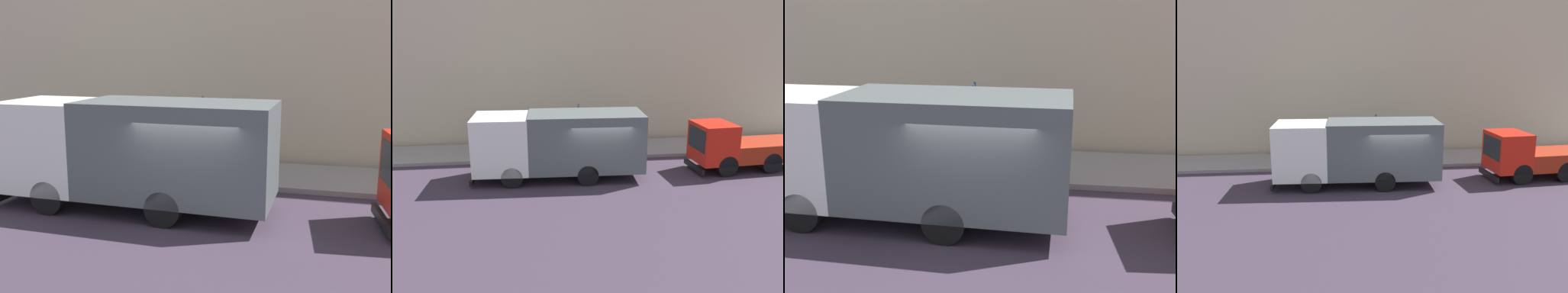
% 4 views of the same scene
% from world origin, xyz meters
% --- Properties ---
extents(ground, '(80.00, 80.00, 0.00)m').
position_xyz_m(ground, '(0.00, 0.00, 0.00)').
color(ground, '#3A2E3E').
extents(sidewalk, '(3.21, 30.00, 0.16)m').
position_xyz_m(sidewalk, '(4.60, 0.00, 0.08)').
color(sidewalk, gray).
rests_on(sidewalk, ground).
extents(large_utility_truck, '(2.65, 7.38, 2.89)m').
position_xyz_m(large_utility_truck, '(0.62, 1.68, 1.62)').
color(large_utility_truck, white).
rests_on(large_utility_truck, ground).
extents(pedestrian_walking, '(0.39, 0.39, 1.64)m').
position_xyz_m(pedestrian_walking, '(4.55, 5.27, 1.02)').
color(pedestrian_walking, '#493851').
rests_on(pedestrian_walking, sidewalk).
extents(pedestrian_standing, '(0.42, 0.42, 1.71)m').
position_xyz_m(pedestrian_standing, '(5.34, 3.23, 1.06)').
color(pedestrian_standing, '#4C3648').
rests_on(pedestrian_standing, sidewalk).
extents(pedestrian_third, '(0.45, 0.45, 1.69)m').
position_xyz_m(pedestrian_third, '(4.67, 5.63, 1.06)').
color(pedestrian_third, '#4B3B53').
rests_on(pedestrian_third, sidewalk).
extents(street_sign_post, '(0.44, 0.08, 2.62)m').
position_xyz_m(street_sign_post, '(3.36, 0.54, 1.70)').
color(street_sign_post, '#4C5156').
rests_on(street_sign_post, sidewalk).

